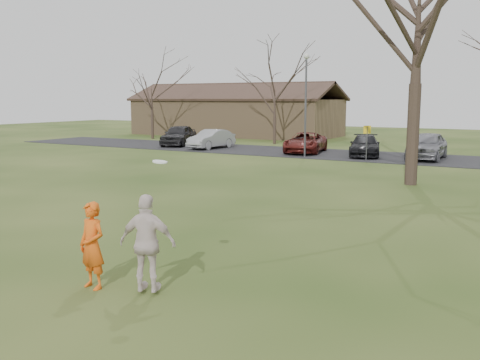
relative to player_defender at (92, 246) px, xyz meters
name	(u,v)px	position (x,y,z in m)	size (l,w,h in m)	color
ground	(140,281)	(0.51, 0.75, -0.83)	(120.00, 120.00, 0.00)	#1E380F
parking_strip	(413,159)	(0.51, 25.75, -0.81)	(62.00, 6.50, 0.04)	black
player_defender	(92,246)	(0.00, 0.00, 0.00)	(0.61, 0.40, 1.67)	#E25612
car_0	(179,135)	(-17.10, 26.02, -0.01)	(1.86, 4.62, 1.57)	#242426
car_1	(211,139)	(-13.58, 25.17, -0.12)	(1.42, 4.09, 1.35)	#949599
car_2	(305,143)	(-6.49, 25.69, -0.13)	(2.21, 4.79, 1.33)	#5A1915
car_3	(365,146)	(-2.44, 25.57, -0.15)	(1.80, 4.42, 1.28)	black
car_4	(427,145)	(1.26, 25.77, 0.01)	(1.90, 4.71, 1.61)	gray
catching_play	(148,243)	(1.13, 0.26, 0.14)	(1.15, 0.75, 2.42)	beige
building	(235,116)	(-19.49, 38.75, 1.10)	(20.60, 8.50, 5.14)	#8C6D4C
lamp_post	(306,92)	(-5.49, 23.25, 3.13)	(0.34, 0.34, 6.27)	#47474C
sign_yellow	(367,137)	(-1.49, 22.75, 0.62)	(0.35, 0.35, 2.08)	#47474C
big_tree	(419,13)	(2.51, 15.75, 6.17)	(9.00, 9.00, 14.00)	#352821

